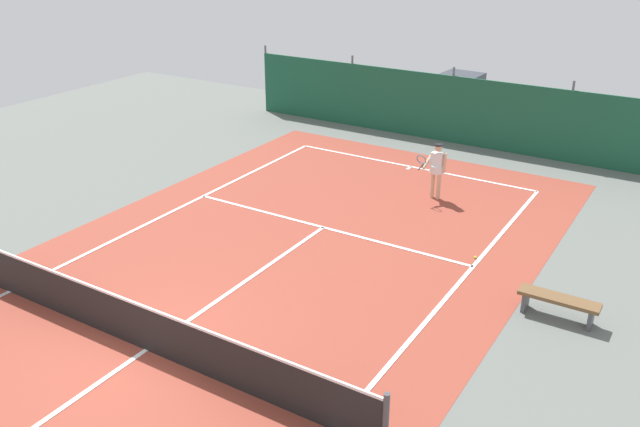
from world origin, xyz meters
TOP-DOWN VIEW (x-y plane):
  - ground_plane at (0.00, 0.00)m, footprint 36.00×36.00m
  - court_surface at (0.00, 0.00)m, footprint 11.02×26.60m
  - tennis_net at (0.00, 0.00)m, footprint 10.12×0.10m
  - back_fence at (-0.00, 15.56)m, footprint 16.30×0.98m
  - tennis_player at (1.69, 9.83)m, footprint 0.76×0.72m
  - tennis_ball_near_player at (4.01, 6.83)m, footprint 0.07×0.07m
  - parked_car at (-1.02, 18.55)m, footprint 2.19×4.29m
  - courtside_bench at (6.31, 5.20)m, footprint 1.60×0.40m

SIDE VIEW (x-z plane):
  - ground_plane at x=0.00m, z-range 0.00..0.00m
  - court_surface at x=0.00m, z-range 0.00..0.01m
  - tennis_ball_near_player at x=4.01m, z-range 0.00..0.07m
  - courtside_bench at x=6.31m, z-range 0.13..0.62m
  - tennis_net at x=0.00m, z-range -0.04..1.06m
  - back_fence at x=0.00m, z-range -0.68..2.02m
  - parked_car at x=-1.02m, z-range 0.00..1.68m
  - tennis_player at x=1.69m, z-range 0.14..1.78m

